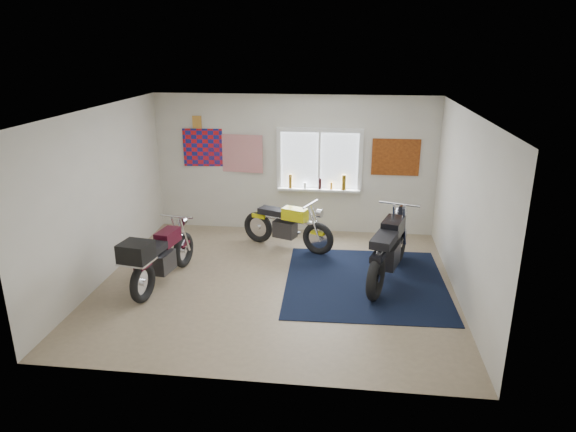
# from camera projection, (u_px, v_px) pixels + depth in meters

# --- Properties ---
(ground) EXTENTS (5.50, 5.50, 0.00)m
(ground) POSITION_uv_depth(u_px,v_px,m) (276.00, 283.00, 8.12)
(ground) COLOR #9E896B
(ground) RESTS_ON ground
(room_shell) EXTENTS (5.50, 5.50, 5.50)m
(room_shell) POSITION_uv_depth(u_px,v_px,m) (276.00, 183.00, 7.60)
(room_shell) COLOR white
(room_shell) RESTS_ON ground
(navy_rug) EXTENTS (2.58, 2.68, 0.01)m
(navy_rug) POSITION_uv_depth(u_px,v_px,m) (365.00, 282.00, 8.15)
(navy_rug) COLOR black
(navy_rug) RESTS_ON ground
(window_assembly) EXTENTS (1.66, 0.17, 1.26)m
(window_assembly) POSITION_uv_depth(u_px,v_px,m) (319.00, 165.00, 9.95)
(window_assembly) COLOR white
(window_assembly) RESTS_ON room_shell
(oil_bottles) EXTENTS (1.12, 0.09, 0.30)m
(oil_bottles) POSITION_uv_depth(u_px,v_px,m) (323.00, 183.00, 9.98)
(oil_bottles) COLOR brown
(oil_bottles) RESTS_ON window_assembly
(flag_display) EXTENTS (1.60, 0.10, 1.17)m
(flag_display) POSITION_uv_depth(u_px,v_px,m) (197.00, 122.00, 9.98)
(flag_display) COLOR red
(flag_display) RESTS_ON room_shell
(triumph_poster) EXTENTS (0.90, 0.03, 0.70)m
(triumph_poster) POSITION_uv_depth(u_px,v_px,m) (396.00, 157.00, 9.74)
(triumph_poster) COLOR #A54C14
(triumph_poster) RESTS_ON room_shell
(yellow_triumph) EXTENTS (1.77, 0.83, 0.94)m
(yellow_triumph) POSITION_uv_depth(u_px,v_px,m) (287.00, 227.00, 9.41)
(yellow_triumph) COLOR black
(yellow_triumph) RESTS_ON ground
(black_chrome_bike) EXTENTS (0.89, 2.14, 1.13)m
(black_chrome_bike) POSITION_uv_depth(u_px,v_px,m) (389.00, 250.00, 8.11)
(black_chrome_bike) COLOR black
(black_chrome_bike) RESTS_ON navy_rug
(maroon_tourer) EXTENTS (0.71, 1.91, 0.97)m
(maroon_tourer) POSITION_uv_depth(u_px,v_px,m) (159.00, 257.00, 7.85)
(maroon_tourer) COLOR black
(maroon_tourer) RESTS_ON ground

